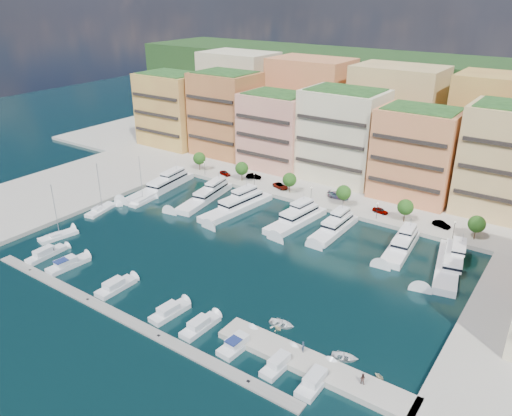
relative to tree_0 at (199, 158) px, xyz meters
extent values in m
plane|color=black|center=(40.00, -33.50, -4.74)|extent=(400.00, 400.00, 0.00)
cube|color=#9E998E|center=(40.00, 28.50, -4.74)|extent=(220.00, 64.00, 2.00)
cube|color=#9E998E|center=(-22.00, -41.50, -4.74)|extent=(34.00, 76.00, 2.00)
cube|color=#173214|center=(40.00, 76.50, -4.74)|extent=(240.00, 40.00, 58.00)
cube|color=gray|center=(37.00, -63.50, -4.74)|extent=(72.00, 2.20, 0.35)
cube|color=#9E998E|center=(70.00, -55.50, -4.74)|extent=(32.00, 5.00, 2.00)
cube|color=#DDB850|center=(-26.00, 16.50, 8.26)|extent=(22.00, 16.00, 24.00)
cube|color=black|center=(-26.00, 8.25, 8.26)|extent=(20.24, 0.50, 0.90)
cube|color=#1E451B|center=(-26.00, 16.50, 20.66)|extent=(19.36, 14.08, 0.80)
cube|color=#C07840|center=(-4.00, 18.50, 9.26)|extent=(20.00, 16.00, 26.00)
cube|color=black|center=(-4.00, 10.25, 9.26)|extent=(18.40, 0.50, 0.90)
cube|color=#1E451B|center=(-4.00, 18.50, 22.66)|extent=(17.60, 14.08, 0.80)
cube|color=#E5A480|center=(17.00, 16.50, 7.26)|extent=(20.00, 15.00, 22.00)
cube|color=black|center=(17.00, 8.75, 7.26)|extent=(18.40, 0.50, 0.90)
cube|color=#1E451B|center=(17.00, 16.50, 18.66)|extent=(17.60, 13.20, 0.80)
cube|color=beige|center=(38.00, 18.50, 8.76)|extent=(22.00, 16.00, 25.00)
cube|color=black|center=(38.00, 10.25, 8.76)|extent=(20.24, 0.50, 0.90)
cube|color=#1E451B|center=(38.00, 18.50, 21.66)|extent=(19.36, 14.08, 0.80)
cube|color=#E47E55|center=(60.00, 16.50, 7.76)|extent=(20.00, 15.00, 23.00)
cube|color=black|center=(60.00, 8.75, 7.76)|extent=(18.40, 0.50, 0.90)
cube|color=#1E451B|center=(60.00, 16.50, 19.66)|extent=(17.60, 13.20, 0.80)
cube|color=#E7BF7A|center=(82.00, 18.50, 9.26)|extent=(22.00, 16.00, 26.00)
cube|color=black|center=(82.00, 10.25, 9.26)|extent=(20.24, 0.50, 0.90)
cube|color=beige|center=(-15.00, 40.50, 11.26)|extent=(26.00, 18.00, 30.00)
cube|color=#E47E55|center=(15.00, 40.50, 11.26)|extent=(26.00, 18.00, 30.00)
cube|color=#E7BF7A|center=(45.00, 40.50, 11.26)|extent=(26.00, 18.00, 30.00)
cube|color=#DDB850|center=(75.00, 40.50, 11.26)|extent=(26.00, 18.00, 30.00)
cylinder|color=#473323|center=(0.00, 0.00, -2.24)|extent=(0.24, 0.24, 3.00)
sphere|color=#1A4513|center=(0.00, 0.00, 0.01)|extent=(3.80, 3.80, 3.80)
cylinder|color=#473323|center=(16.00, 0.00, -2.24)|extent=(0.24, 0.24, 3.00)
sphere|color=#1A4513|center=(16.00, 0.00, 0.01)|extent=(3.80, 3.80, 3.80)
cylinder|color=#473323|center=(32.00, 0.00, -2.24)|extent=(0.24, 0.24, 3.00)
sphere|color=#1A4513|center=(32.00, 0.00, 0.01)|extent=(3.80, 3.80, 3.80)
cylinder|color=#473323|center=(48.00, 0.00, -2.24)|extent=(0.24, 0.24, 3.00)
sphere|color=#1A4513|center=(48.00, 0.00, 0.01)|extent=(3.80, 3.80, 3.80)
cylinder|color=#473323|center=(64.00, 0.00, -2.24)|extent=(0.24, 0.24, 3.00)
sphere|color=#1A4513|center=(64.00, 0.00, 0.01)|extent=(3.80, 3.80, 3.80)
cylinder|color=#473323|center=(80.00, 0.00, -2.24)|extent=(0.24, 0.24, 3.00)
sphere|color=#1A4513|center=(80.00, 0.00, 0.01)|extent=(3.80, 3.80, 3.80)
cylinder|color=black|center=(4.00, -2.30, -1.74)|extent=(0.10, 0.10, 4.00)
sphere|color=#FFF2CC|center=(4.00, -2.30, 0.31)|extent=(0.30, 0.30, 0.30)
cylinder|color=black|center=(22.00, -2.30, -1.74)|extent=(0.10, 0.10, 4.00)
sphere|color=#FFF2CC|center=(22.00, -2.30, 0.31)|extent=(0.30, 0.30, 0.30)
cylinder|color=black|center=(40.00, -2.30, -1.74)|extent=(0.10, 0.10, 4.00)
sphere|color=#FFF2CC|center=(40.00, -2.30, 0.31)|extent=(0.30, 0.30, 0.30)
cylinder|color=black|center=(58.00, -2.30, -1.74)|extent=(0.10, 0.10, 4.00)
sphere|color=#FFF2CC|center=(58.00, -2.30, 0.31)|extent=(0.30, 0.30, 0.30)
cylinder|color=black|center=(76.00, -2.30, -1.74)|extent=(0.10, 0.10, 4.00)
sphere|color=#FFF2CC|center=(76.00, -2.30, 0.31)|extent=(0.30, 0.30, 0.30)
cube|color=white|center=(0.15, -16.83, -4.39)|extent=(7.71, 25.06, 2.30)
cube|color=white|center=(0.15, -14.36, -2.34)|extent=(5.57, 13.93, 1.80)
cube|color=black|center=(0.15, -14.36, -2.34)|extent=(5.64, 14.00, 0.55)
cube|color=white|center=(0.15, -12.39, -0.74)|extent=(3.79, 7.69, 1.40)
cylinder|color=#B2B2B7|center=(0.15, -10.91, 0.86)|extent=(0.14, 0.14, 1.80)
cube|color=white|center=(15.17, -15.54, -4.39)|extent=(7.63, 22.49, 2.30)
cube|color=white|center=(15.17, -13.33, -2.34)|extent=(5.37, 12.54, 1.80)
cube|color=black|center=(15.17, -13.33, -2.34)|extent=(5.44, 12.61, 0.55)
cube|color=white|center=(15.17, -11.56, -0.74)|extent=(3.59, 6.94, 1.40)
cylinder|color=#B2B2B7|center=(15.17, -10.24, 0.86)|extent=(0.14, 0.14, 1.80)
cube|color=black|center=(15.17, -15.54, -4.84)|extent=(7.69, 22.54, 0.35)
cube|color=white|center=(26.02, -15.95, -4.39)|extent=(7.39, 23.30, 2.30)
cube|color=white|center=(26.02, -13.66, -2.34)|extent=(5.34, 12.96, 1.80)
cube|color=black|center=(26.02, -13.66, -2.34)|extent=(5.40, 13.03, 0.55)
cube|color=white|center=(26.02, -11.83, -0.74)|extent=(3.63, 7.16, 1.40)
cylinder|color=#B2B2B7|center=(26.02, -10.45, 0.86)|extent=(0.14, 0.14, 1.80)
cube|color=white|center=(42.44, -14.04, -4.39)|extent=(7.08, 19.53, 2.30)
cube|color=white|center=(42.44, -12.13, -2.34)|extent=(5.21, 10.89, 1.80)
cube|color=black|center=(42.44, -12.13, -2.34)|extent=(5.28, 10.96, 0.55)
cube|color=white|center=(42.44, -10.61, -0.74)|extent=(3.59, 6.03, 1.40)
cylinder|color=#B2B2B7|center=(42.44, -9.46, 0.86)|extent=(0.14, 0.14, 1.80)
cube|color=white|center=(52.06, -13.03, -4.39)|extent=(4.57, 17.10, 2.30)
cube|color=white|center=(52.06, -11.32, -2.34)|extent=(3.70, 9.42, 1.80)
cube|color=black|center=(52.06, -11.32, -2.34)|extent=(3.77, 9.48, 0.55)
cube|color=white|center=(52.06, -9.96, -0.74)|extent=(2.69, 5.14, 1.40)
cylinder|color=#B2B2B7|center=(52.06, -8.94, 0.86)|extent=(0.14, 0.14, 1.80)
cube|color=black|center=(52.06, -13.03, -4.84)|extent=(4.62, 17.15, 0.35)
cube|color=white|center=(67.93, -12.91, -4.39)|extent=(5.82, 17.14, 2.30)
cube|color=white|center=(67.93, -11.23, -2.34)|extent=(4.36, 9.54, 1.80)
cube|color=black|center=(67.93, -11.23, -2.34)|extent=(4.43, 9.60, 0.55)
cube|color=white|center=(67.93, -9.88, -0.74)|extent=(3.04, 5.26, 1.40)
cylinder|color=#B2B2B7|center=(67.93, -8.87, 0.86)|extent=(0.14, 0.14, 1.80)
cube|color=white|center=(78.52, -14.93, -4.39)|extent=(8.49, 21.31, 2.30)
cube|color=white|center=(78.52, -12.84, -2.34)|extent=(5.82, 11.96, 1.80)
cube|color=black|center=(78.52, -12.84, -2.34)|extent=(5.90, 12.03, 0.55)
cube|color=white|center=(78.52, -11.17, -0.74)|extent=(3.83, 6.66, 1.40)
cylinder|color=#B2B2B7|center=(78.52, -9.92, 0.86)|extent=(0.14, 0.14, 1.80)
cube|color=silver|center=(7.34, -58.00, -4.49)|extent=(2.81, 8.91, 1.40)
cube|color=silver|center=(7.34, -58.44, -3.19)|extent=(2.05, 4.31, 1.10)
cube|color=black|center=(7.34, -56.68, -3.44)|extent=(1.69, 0.19, 0.55)
cube|color=silver|center=(14.80, -58.00, -4.49)|extent=(3.59, 8.92, 1.40)
cube|color=silver|center=(14.80, -58.44, -3.19)|extent=(2.58, 4.36, 1.10)
cube|color=black|center=(14.80, -56.69, -3.44)|extent=(2.06, 0.28, 0.55)
cube|color=navy|center=(14.80, -59.57, -2.59)|extent=(2.21, 2.77, 0.12)
cube|color=silver|center=(29.29, -58.00, -4.49)|extent=(2.94, 7.98, 1.40)
cube|color=silver|center=(29.29, -58.40, -3.19)|extent=(2.26, 3.84, 1.10)
cube|color=black|center=(29.29, -56.81, -3.44)|extent=(2.05, 0.12, 0.55)
cube|color=silver|center=(43.23, -58.00, -4.49)|extent=(3.38, 7.77, 1.40)
cube|color=silver|center=(43.23, -58.38, -3.19)|extent=(2.43, 3.80, 1.10)
cube|color=black|center=(43.23, -56.87, -3.44)|extent=(1.95, 0.27, 0.55)
cube|color=silver|center=(50.17, -58.00, -4.49)|extent=(2.88, 7.73, 1.40)
cube|color=silver|center=(50.17, -58.38, -3.19)|extent=(2.15, 3.74, 1.10)
cube|color=black|center=(50.17, -56.86, -3.44)|extent=(1.85, 0.18, 0.55)
cube|color=silver|center=(58.07, -58.00, -4.49)|extent=(3.40, 7.66, 1.40)
cube|color=silver|center=(58.07, -58.37, -3.19)|extent=(2.48, 3.74, 1.10)
cube|color=black|center=(58.07, -56.88, -3.44)|extent=(2.04, 0.26, 0.55)
cube|color=navy|center=(58.07, -59.34, -2.59)|extent=(2.15, 2.39, 0.12)
cube|color=silver|center=(65.91, -58.00, -4.49)|extent=(2.89, 7.54, 1.40)
cube|color=silver|center=(65.91, -58.37, -3.19)|extent=(2.12, 3.67, 1.10)
cube|color=black|center=(65.91, -56.89, -3.44)|extent=(1.76, 0.21, 0.55)
cube|color=silver|center=(72.02, -58.00, -4.49)|extent=(2.70, 8.08, 1.40)
cube|color=silver|center=(72.02, -58.40, -3.19)|extent=(2.10, 3.88, 1.10)
cube|color=black|center=(72.02, -56.79, -3.44)|extent=(1.94, 0.10, 0.55)
cube|color=white|center=(2.59, -26.32, -4.54)|extent=(3.21, 7.76, 1.20)
cube|color=white|center=(2.59, -27.08, -3.64)|extent=(1.75, 2.00, 0.60)
cylinder|color=#B2B2B7|center=(2.59, -25.94, 2.06)|extent=(0.14, 0.14, 12.00)
cylinder|color=#B2B2B7|center=(2.59, -27.46, -2.94)|extent=(0.33, 3.41, 0.10)
cube|color=white|center=(-1.93, -36.16, -4.54)|extent=(4.64, 9.63, 1.20)
cube|color=white|center=(-1.93, -37.08, -3.64)|extent=(2.12, 2.61, 0.60)
cylinder|color=#B2B2B7|center=(-1.93, -35.70, 2.06)|extent=(0.14, 0.14, 12.00)
cylinder|color=#B2B2B7|center=(-1.93, -37.55, -2.94)|extent=(0.96, 4.09, 0.10)
cube|color=white|center=(1.82, -51.23, -4.54)|extent=(4.47, 8.96, 1.20)
cube|color=white|center=(1.82, -52.09, -3.64)|extent=(2.08, 2.44, 0.60)
cylinder|color=#B2B2B7|center=(1.82, -50.80, 2.06)|extent=(0.14, 0.14, 12.00)
cylinder|color=#B2B2B7|center=(1.82, -52.52, -2.94)|extent=(0.88, 3.80, 0.10)
imported|color=white|center=(73.19, -50.97, -4.31)|extent=(4.83, 4.03, 0.86)
imported|color=white|center=(60.90, -49.59, -4.29)|extent=(4.83, 3.79, 0.91)
imported|color=#C2BE95|center=(79.06, -51.83, -4.32)|extent=(1.98, 1.85, 0.84)
imported|color=beige|center=(60.91, -50.85, -4.30)|extent=(2.06, 1.92, 0.89)
imported|color=gray|center=(9.15, 0.85, -3.08)|extent=(4.16, 2.47, 1.33)
imported|color=gray|center=(17.74, 3.39, -3.02)|extent=(4.62, 2.60, 1.44)
imported|color=gray|center=(28.28, 1.41, -3.06)|extent=(5.39, 3.74, 1.37)
imported|color=gray|center=(44.73, 4.04, -2.93)|extent=(5.85, 2.92, 1.63)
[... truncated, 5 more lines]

